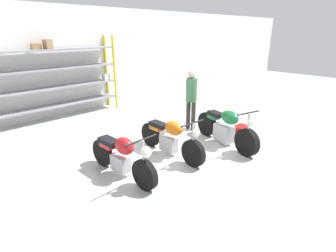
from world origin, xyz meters
TOP-DOWN VIEW (x-y plane):
  - ground_plane at (0.00, 0.00)m, footprint 30.00×30.00m
  - back_wall at (0.00, 5.29)m, footprint 30.00×0.08m
  - shelving_rack at (-0.79, 4.93)m, footprint 4.44×0.63m
  - motorcycle_red at (-1.39, 0.27)m, footprint 0.72×1.97m
  - motorcycle_orange at (-0.03, 0.30)m, footprint 0.67×2.08m
  - motorcycle_green at (1.43, -0.24)m, footprint 0.84×2.13m
  - person_browsing at (1.64, 1.11)m, footprint 0.36×0.36m
  - toolbox at (2.28, -0.18)m, footprint 0.44×0.26m

SIDE VIEW (x-z plane):
  - ground_plane at x=0.00m, z-range 0.00..0.00m
  - toolbox at x=2.28m, z-range 0.00..0.28m
  - motorcycle_green at x=1.43m, z-range -0.09..0.97m
  - motorcycle_orange at x=-0.03m, z-range -0.05..0.95m
  - motorcycle_red at x=-1.39m, z-range -0.04..0.95m
  - person_browsing at x=1.64m, z-range 0.16..1.92m
  - shelving_rack at x=-0.79m, z-range 0.05..2.68m
  - back_wall at x=0.00m, z-range 0.00..3.60m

